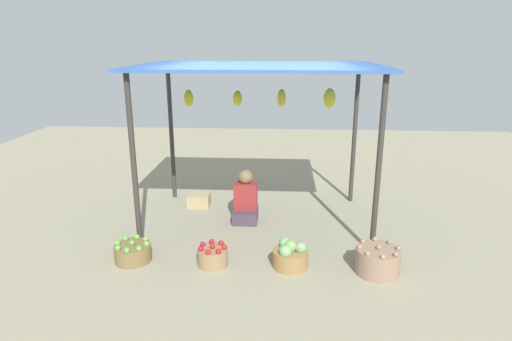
{
  "coord_description": "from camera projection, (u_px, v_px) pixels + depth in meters",
  "views": [
    {
      "loc": [
        0.34,
        -6.02,
        2.6
      ],
      "look_at": [
        0.0,
        -0.56,
        0.95
      ],
      "focal_mm": 30.45,
      "sensor_mm": 36.0,
      "label": 1
    }
  ],
  "objects": [
    {
      "name": "wooden_crate_near_vendor",
      "position": [
        199.0,
        200.0,
        7.07
      ],
      "size": [
        0.36,
        0.29,
        0.2
      ],
      "primitive_type": "cube",
      "color": "tan",
      "rests_on": "ground"
    },
    {
      "name": "basket_red_apples",
      "position": [
        213.0,
        256.0,
        5.2
      ],
      "size": [
        0.37,
        0.37,
        0.28
      ],
      "color": "#997754",
      "rests_on": "ground"
    },
    {
      "name": "market_stall_structure",
      "position": [
        259.0,
        79.0,
        5.92
      ],
      "size": [
        3.3,
        2.18,
        2.28
      ],
      "color": "#38332D",
      "rests_on": "ground"
    },
    {
      "name": "vendor_person",
      "position": [
        246.0,
        201.0,
        6.45
      ],
      "size": [
        0.36,
        0.44,
        0.78
      ],
      "color": "#473848",
      "rests_on": "ground"
    },
    {
      "name": "basket_green_apples",
      "position": [
        133.0,
        252.0,
        5.3
      ],
      "size": [
        0.44,
        0.44,
        0.27
      ],
      "color": "olive",
      "rests_on": "ground"
    },
    {
      "name": "ground_plane",
      "position": [
        258.0,
        220.0,
        6.52
      ],
      "size": [
        14.0,
        14.0,
        0.0
      ],
      "primitive_type": "plane",
      "color": "gray"
    },
    {
      "name": "basket_potatoes",
      "position": [
        378.0,
        260.0,
        5.02
      ],
      "size": [
        0.51,
        0.51,
        0.35
      ],
      "color": "#98775E",
      "rests_on": "ground"
    },
    {
      "name": "basket_cabbages",
      "position": [
        290.0,
        255.0,
        5.15
      ],
      "size": [
        0.42,
        0.42,
        0.35
      ],
      "color": "#997445",
      "rests_on": "ground"
    }
  ]
}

